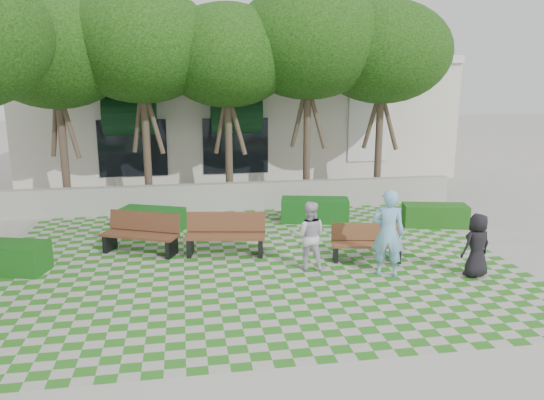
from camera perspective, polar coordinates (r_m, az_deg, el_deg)
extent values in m
plane|color=gray|center=(11.78, -1.19, -8.40)|extent=(90.00, 90.00, 0.00)
plane|color=#2B721E|center=(12.70, -1.86, -6.73)|extent=(12.00, 12.00, 0.00)
cube|color=#9E9B93|center=(17.54, -4.18, 0.39)|extent=(15.00, 0.36, 0.90)
cube|color=brown|center=(12.89, 10.16, -4.72)|extent=(1.73, 0.82, 0.06)
cube|color=brown|center=(13.04, 10.05, -3.35)|extent=(1.66, 0.44, 0.42)
cube|color=black|center=(12.86, 6.85, -5.63)|extent=(0.18, 0.47, 0.41)
cube|color=black|center=(13.08, 13.34, -5.58)|extent=(0.18, 0.47, 0.41)
cube|color=#58321E|center=(13.12, -5.06, -3.90)|extent=(2.03, 0.92, 0.07)
cube|color=#58321E|center=(13.30, -4.97, -2.33)|extent=(1.95, 0.47, 0.49)
cube|color=black|center=(13.30, -8.78, -4.89)|extent=(0.20, 0.55, 0.48)
cube|color=black|center=(13.14, -1.24, -4.96)|extent=(0.20, 0.55, 0.48)
cube|color=#512D1B|center=(13.59, -14.04, -3.68)|extent=(1.99, 1.33, 0.06)
cube|color=#512D1B|center=(13.75, -13.55, -2.22)|extent=(1.80, 0.92, 0.48)
cube|color=black|center=(14.08, -17.03, -4.32)|extent=(0.32, 0.53, 0.47)
cube|color=black|center=(13.28, -10.74, -5.02)|extent=(0.32, 0.53, 0.47)
cube|color=#194D14|center=(16.35, 17.12, -1.59)|extent=(1.96, 1.13, 0.65)
cube|color=#134917|center=(16.17, 4.62, -1.08)|extent=(2.15, 1.24, 0.71)
cube|color=#134917|center=(15.65, -12.71, -1.99)|extent=(1.94, 1.36, 0.63)
cube|color=#134813|center=(13.49, -26.94, -5.50)|extent=(2.10, 1.31, 0.68)
imported|color=#7FBBE7|center=(11.91, 12.37, -3.50)|extent=(0.84, 0.70, 1.95)
imported|color=black|center=(12.48, 21.17, -4.58)|extent=(0.79, 0.60, 1.43)
imported|color=silver|center=(12.11, 4.01, -3.83)|extent=(0.90, 0.78, 1.59)
cylinder|color=#47382B|center=(19.01, -21.47, 4.70)|extent=(0.26, 0.26, 3.64)
ellipsoid|color=#1E4C11|center=(18.85, -22.33, 14.50)|extent=(4.80, 4.80, 3.60)
cylinder|color=#47382B|center=(18.63, -13.32, 5.37)|extent=(0.26, 0.26, 3.81)
ellipsoid|color=#1E4C11|center=(18.49, -13.90, 15.86)|extent=(5.00, 5.00, 3.75)
cylinder|color=#47382B|center=(18.67, -4.66, 5.35)|extent=(0.26, 0.26, 3.58)
ellipsoid|color=#1E4C11|center=(18.51, -4.86, 15.21)|extent=(4.60, 4.60, 3.45)
cylinder|color=#47382B|center=(19.10, 3.77, 6.05)|extent=(0.26, 0.26, 3.92)
ellipsoid|color=#1E4C11|center=(18.98, 3.94, 16.59)|extent=(5.20, 5.20, 3.90)
cylinder|color=#47382B|center=(19.90, 11.39, 5.79)|extent=(0.26, 0.26, 3.70)
ellipsoid|color=#1E4C11|center=(19.76, 11.84, 15.31)|extent=(4.80, 4.80, 3.60)
cube|color=beige|center=(25.23, -3.75, 9.04)|extent=(18.00, 8.00, 5.00)
cube|color=white|center=(21.20, -2.69, 15.01)|extent=(18.00, 0.30, 0.30)
cube|color=black|center=(22.44, 10.29, 7.56)|extent=(1.40, 0.10, 2.40)
cylinder|color=#0E3318|center=(21.14, -14.98, 9.17)|extent=(3.00, 1.80, 1.80)
cube|color=black|center=(21.27, -14.75, 5.41)|extent=(2.60, 0.08, 2.20)
cylinder|color=#0E3318|center=(21.16, -3.98, 9.58)|extent=(3.00, 1.80, 1.80)
cube|color=black|center=(21.29, -3.92, 5.82)|extent=(2.60, 0.08, 2.20)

